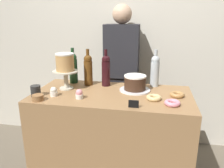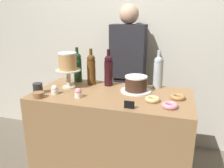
{
  "view_description": "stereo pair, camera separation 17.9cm",
  "coord_description": "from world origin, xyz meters",
  "px_view_note": "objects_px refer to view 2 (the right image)",
  "views": [
    {
      "loc": [
        0.32,
        -1.68,
        1.49
      ],
      "look_at": [
        0.0,
        0.0,
        0.96
      ],
      "focal_mm": 36.08,
      "sensor_mm": 36.0,
      "label": 1
    },
    {
      "loc": [
        0.49,
        -1.64,
        1.49
      ],
      "look_at": [
        0.0,
        0.0,
        0.96
      ],
      "focal_mm": 36.08,
      "sensor_mm": 36.0,
      "label": 2
    }
  ],
  "objects_px": {
    "wine_bottle_green": "(78,67)",
    "cupcake_strawberry": "(78,93)",
    "donut_pink": "(170,105)",
    "white_layer_cake": "(68,61)",
    "cookie_stack": "(39,95)",
    "coffee_cup_ceramic": "(38,88)",
    "donut_glazed": "(152,99)",
    "donut_maple": "(178,97)",
    "wine_bottle_amber": "(91,69)",
    "cupcake_vanilla": "(55,90)",
    "chocolate_round_cake": "(136,83)",
    "cake_stand_pedestal": "(68,75)",
    "wine_bottle_clear": "(158,71)",
    "barista_figure": "(128,77)",
    "price_sign_chalkboard": "(129,105)",
    "wine_bottle_dark_red": "(109,70)"
  },
  "relations": [
    {
      "from": "wine_bottle_green",
      "to": "cupcake_strawberry",
      "type": "distance_m",
      "value": 0.45
    },
    {
      "from": "donut_pink",
      "to": "white_layer_cake",
      "type": "bearing_deg",
      "value": 166.71
    },
    {
      "from": "cookie_stack",
      "to": "coffee_cup_ceramic",
      "type": "relative_size",
      "value": 0.99
    },
    {
      "from": "donut_glazed",
      "to": "coffee_cup_ceramic",
      "type": "distance_m",
      "value": 0.91
    },
    {
      "from": "white_layer_cake",
      "to": "donut_maple",
      "type": "xyz_separation_m",
      "value": [
        0.92,
        -0.02,
        -0.22
      ]
    },
    {
      "from": "donut_glazed",
      "to": "donut_pink",
      "type": "bearing_deg",
      "value": -32.74
    },
    {
      "from": "wine_bottle_amber",
      "to": "wine_bottle_green",
      "type": "relative_size",
      "value": 1.0
    },
    {
      "from": "cookie_stack",
      "to": "coffee_cup_ceramic",
      "type": "bearing_deg",
      "value": 126.05
    },
    {
      "from": "cupcake_vanilla",
      "to": "donut_glazed",
      "type": "relative_size",
      "value": 0.66
    },
    {
      "from": "chocolate_round_cake",
      "to": "coffee_cup_ceramic",
      "type": "distance_m",
      "value": 0.8
    },
    {
      "from": "cake_stand_pedestal",
      "to": "chocolate_round_cake",
      "type": "relative_size",
      "value": 1.18
    },
    {
      "from": "wine_bottle_amber",
      "to": "wine_bottle_clear",
      "type": "bearing_deg",
      "value": 7.23
    },
    {
      "from": "chocolate_round_cake",
      "to": "barista_figure",
      "type": "bearing_deg",
      "value": 109.34
    },
    {
      "from": "barista_figure",
      "to": "donut_glazed",
      "type": "bearing_deg",
      "value": -64.55
    },
    {
      "from": "cupcake_vanilla",
      "to": "donut_pink",
      "type": "bearing_deg",
      "value": -1.09
    },
    {
      "from": "white_layer_cake",
      "to": "cookie_stack",
      "type": "bearing_deg",
      "value": -109.16
    },
    {
      "from": "cupcake_vanilla",
      "to": "barista_figure",
      "type": "distance_m",
      "value": 0.92
    },
    {
      "from": "white_layer_cake",
      "to": "wine_bottle_green",
      "type": "bearing_deg",
      "value": 90.77
    },
    {
      "from": "cupcake_strawberry",
      "to": "donut_maple",
      "type": "height_order",
      "value": "cupcake_strawberry"
    },
    {
      "from": "cupcake_strawberry",
      "to": "chocolate_round_cake",
      "type": "bearing_deg",
      "value": 34.1
    },
    {
      "from": "wine_bottle_amber",
      "to": "price_sign_chalkboard",
      "type": "distance_m",
      "value": 0.65
    },
    {
      "from": "cake_stand_pedestal",
      "to": "wine_bottle_clear",
      "type": "bearing_deg",
      "value": 16.68
    },
    {
      "from": "white_layer_cake",
      "to": "chocolate_round_cake",
      "type": "height_order",
      "value": "white_layer_cake"
    },
    {
      "from": "donut_glazed",
      "to": "price_sign_chalkboard",
      "type": "xyz_separation_m",
      "value": [
        -0.13,
        -0.18,
        0.01
      ]
    },
    {
      "from": "wine_bottle_clear",
      "to": "donut_maple",
      "type": "height_order",
      "value": "wine_bottle_clear"
    },
    {
      "from": "wine_bottle_dark_red",
      "to": "donut_pink",
      "type": "bearing_deg",
      "value": -33.09
    },
    {
      "from": "wine_bottle_green",
      "to": "cupcake_vanilla",
      "type": "height_order",
      "value": "wine_bottle_green"
    },
    {
      "from": "price_sign_chalkboard",
      "to": "coffee_cup_ceramic",
      "type": "height_order",
      "value": "coffee_cup_ceramic"
    },
    {
      "from": "cupcake_strawberry",
      "to": "coffee_cup_ceramic",
      "type": "xyz_separation_m",
      "value": [
        -0.35,
        -0.01,
        0.01
      ]
    },
    {
      "from": "wine_bottle_dark_red",
      "to": "donut_maple",
      "type": "distance_m",
      "value": 0.64
    },
    {
      "from": "cookie_stack",
      "to": "barista_figure",
      "type": "relative_size",
      "value": 0.05
    },
    {
      "from": "donut_pink",
      "to": "coffee_cup_ceramic",
      "type": "distance_m",
      "value": 1.03
    },
    {
      "from": "coffee_cup_ceramic",
      "to": "donut_maple",
      "type": "bearing_deg",
      "value": 10.23
    },
    {
      "from": "cake_stand_pedestal",
      "to": "donut_maple",
      "type": "distance_m",
      "value": 0.92
    },
    {
      "from": "cake_stand_pedestal",
      "to": "donut_maple",
      "type": "xyz_separation_m",
      "value": [
        0.92,
        -0.02,
        -0.09
      ]
    },
    {
      "from": "barista_figure",
      "to": "chocolate_round_cake",
      "type": "bearing_deg",
      "value": -70.66
    },
    {
      "from": "cupcake_vanilla",
      "to": "chocolate_round_cake",
      "type": "bearing_deg",
      "value": 22.47
    },
    {
      "from": "wine_bottle_green",
      "to": "cupcake_strawberry",
      "type": "xyz_separation_m",
      "value": [
        0.19,
        -0.4,
        -0.11
      ]
    },
    {
      "from": "wine_bottle_clear",
      "to": "cupcake_vanilla",
      "type": "distance_m",
      "value": 0.88
    },
    {
      "from": "cake_stand_pedestal",
      "to": "barista_figure",
      "type": "distance_m",
      "value": 0.75
    },
    {
      "from": "wine_bottle_dark_red",
      "to": "price_sign_chalkboard",
      "type": "distance_m",
      "value": 0.55
    },
    {
      "from": "cookie_stack",
      "to": "donut_maple",
      "type": "bearing_deg",
      "value": 15.34
    },
    {
      "from": "chocolate_round_cake",
      "to": "donut_pink",
      "type": "relative_size",
      "value": 1.63
    },
    {
      "from": "wine_bottle_dark_red",
      "to": "coffee_cup_ceramic",
      "type": "distance_m",
      "value": 0.61
    },
    {
      "from": "cupcake_strawberry",
      "to": "coffee_cup_ceramic",
      "type": "distance_m",
      "value": 0.35
    },
    {
      "from": "donut_glazed",
      "to": "barista_figure",
      "type": "xyz_separation_m",
      "value": [
        -0.36,
        0.75,
        -0.06
      ]
    },
    {
      "from": "price_sign_chalkboard",
      "to": "coffee_cup_ceramic",
      "type": "bearing_deg",
      "value": 173.69
    },
    {
      "from": "cupcake_vanilla",
      "to": "cookie_stack",
      "type": "distance_m",
      "value": 0.13
    },
    {
      "from": "price_sign_chalkboard",
      "to": "donut_pink",
      "type": "bearing_deg",
      "value": 19.83
    },
    {
      "from": "white_layer_cake",
      "to": "coffee_cup_ceramic",
      "type": "relative_size",
      "value": 1.8
    }
  ]
}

